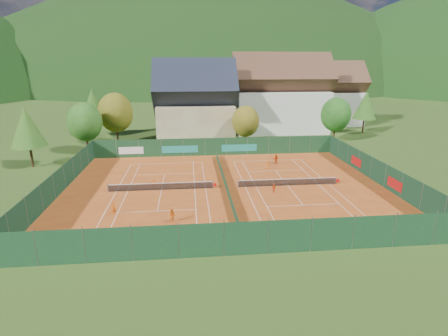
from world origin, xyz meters
The scene contains 32 objects.
ground centered at (0.00, 0.00, -0.02)m, with size 600.00×600.00×0.00m, color #2C4A17.
clay_pad centered at (0.00, 0.00, 0.01)m, with size 40.00×32.00×0.01m, color #AF4A19.
court_markings_left centered at (-8.00, 0.00, 0.01)m, with size 11.03×23.83×0.00m.
court_markings_right centered at (8.00, 0.00, 0.01)m, with size 11.03×23.83×0.00m.
tennis_net_left centered at (-7.85, 0.00, 0.51)m, with size 13.30×0.10×1.02m.
tennis_net_right centered at (8.15, 0.00, 0.51)m, with size 13.30×0.10×1.02m.
court_divider centered at (0.00, 0.00, 0.50)m, with size 0.03×28.80×1.00m.
fence_north centered at (-0.46, 15.99, 1.47)m, with size 40.00×0.10×3.00m.
fence_south centered at (0.00, -16.00, 1.50)m, with size 40.00×0.04×3.00m.
fence_west centered at (-20.00, 0.00, 1.50)m, with size 0.04×32.00×3.00m.
fence_east centered at (20.00, 0.05, 1.48)m, with size 0.09×32.00×3.00m.
chalet centered at (-3.00, 30.00, 6.62)m, with size 16.20×12.00×16.00m.
hotel_block_a centered at (16.00, 36.00, 7.38)m, with size 21.60×11.00×17.25m.
hotel_block_b centered at (30.00, 44.00, 6.62)m, with size 17.28×10.00×15.50m.
tree_west_front centered at (-22.00, 20.00, 5.39)m, with size 5.72×5.72×8.69m.
tree_west_mid centered at (-18.00, 26.00, 6.07)m, with size 6.44×6.44×9.78m.
tree_west_back centered at (-24.00, 34.00, 6.74)m, with size 5.60×5.60×10.00m.
tree_center centered at (6.00, 22.00, 4.72)m, with size 5.01×5.01×7.60m.
tree_east_front centered at (24.00, 24.00, 5.39)m, with size 5.72×5.72×8.69m.
tree_east_mid centered at (34.00, 32.00, 6.06)m, with size 5.04×5.04×9.00m.
tree_west_side centered at (-28.00, 12.00, 6.06)m, with size 5.04×5.04×9.00m.
tree_east_back centered at (26.00, 40.00, 6.74)m, with size 7.15×7.15×10.86m.
mountain_backdrop centered at (28.54, 233.48, -39.64)m, with size 820.00×530.00×242.00m.
ball_hopper centered at (10.58, -12.65, 0.56)m, with size 0.34×0.34×0.80m.
loose_ball_0 centered at (-8.64, -5.39, 0.03)m, with size 0.07×0.07×0.07m, color #CCD833.
loose_ball_1 centered at (3.89, -7.40, 0.03)m, with size 0.07×0.07×0.07m, color #CCD833.
player_left_near centered at (-12.35, -6.90, 0.72)m, with size 0.53×0.35×1.45m, color orange.
player_left_mid centered at (-6.25, -9.44, 0.76)m, with size 0.74×0.58×1.52m, color orange.
player_left_far centered at (-8.93, 0.78, 0.60)m, with size 0.78×0.45×1.21m, color #E45A14.
player_right_near centered at (5.60, -2.37, 0.59)m, with size 0.69×0.29×1.18m, color #FB5416.
player_right_far_a centered at (7.08, 7.48, 0.59)m, with size 0.57×0.37×1.18m, color orange.
player_right_far_b centered at (8.84, 9.80, 0.79)m, with size 1.46×0.46×1.57m, color #EA4F14.
Camera 1 is at (-4.34, -41.12, 15.28)m, focal length 28.00 mm.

